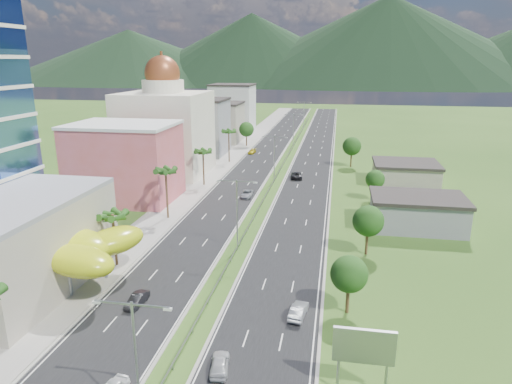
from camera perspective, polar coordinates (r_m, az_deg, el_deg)
The scene contains 36 objects.
ground at distance 60.54m, azimuth -4.38°, elevation -11.00°, with size 500.00×500.00×0.00m, color #2D5119.
road_left at distance 146.28m, azimuth 1.51°, elevation 5.32°, with size 11.00×260.00×0.04m, color black.
road_right at distance 144.85m, azimuth 7.41°, elevation 5.08°, with size 11.00×260.00×0.04m, color black.
sidewalk_left at distance 147.96m, azimuth -2.14°, elevation 5.45°, with size 7.00×260.00×0.12m, color gray.
median_guardrail at distance 127.70m, azimuth 3.63°, elevation 3.96°, with size 0.10×216.06×0.76m.
streetlight_median_a at distance 36.88m, azimuth -14.82°, elevation -18.88°, with size 6.04×0.25×11.00m.
streetlight_median_b at distance 66.92m, azimuth -2.39°, elevation -1.99°, with size 6.04×0.25×11.00m.
streetlight_median_c at distance 105.09m, azimuth 2.31°, elevation 4.73°, with size 6.04×0.25×11.00m.
streetlight_median_d at distance 149.17m, azimuth 4.70°, elevation 8.10°, with size 6.04×0.25×11.00m.
streetlight_median_e at distance 193.68m, azimuth 6.02°, elevation 9.93°, with size 6.04×0.25×11.00m.
lime_canopy at distance 63.00m, azimuth -23.46°, elevation -6.27°, with size 18.00×15.00×7.40m.
pink_shophouse at distance 96.04m, azimuth -16.05°, elevation 3.47°, with size 20.00×15.00×15.00m, color #C85652.
domed_building at distance 116.10m, azimuth -11.27°, elevation 7.84°, with size 20.00×20.00×28.70m.
midrise_grey at distance 139.62m, azimuth -7.10°, elevation 8.00°, with size 16.00×15.00×16.00m, color gray.
midrise_beige at distance 160.78m, azimuth -4.78°, elevation 8.60°, with size 16.00×15.00×13.00m, color #A19784.
midrise_white at distance 182.66m, azimuth -2.94°, elevation 10.33°, with size 16.00×15.00×18.00m, color silver.
billboard at distance 41.32m, azimuth 13.33°, elevation -18.45°, with size 5.20×0.35×6.20m.
shed_near at distance 82.26m, azimuth 19.48°, elevation -2.54°, with size 15.00×10.00×5.00m, color gray.
shed_far at distance 111.20m, azimuth 18.16°, elevation 2.17°, with size 14.00×12.00×4.40m, color #A19784.
palm_tree_b at distance 64.87m, azimuth -17.48°, elevation -3.06°, with size 3.60×3.60×8.10m.
palm_tree_c at distance 81.93m, azimuth -11.23°, elevation 2.39°, with size 3.60×3.60×9.60m.
palm_tree_d at distance 103.37m, azimuth -6.64°, elevation 4.89°, with size 3.60×3.60×8.60m.
palm_tree_e at distance 127.02m, azimuth -3.43°, elevation 7.43°, with size 3.60×3.60×9.40m.
leafy_tree_lfar at distance 151.57m, azimuth -1.20°, elevation 7.83°, with size 4.90×4.90×8.05m.
leafy_tree_ra at distance 52.35m, azimuth 11.56°, elevation -10.03°, with size 4.20×4.20×6.90m.
leafy_tree_rb at distance 68.06m, azimuth 13.85°, elevation -3.55°, with size 4.55×4.55×7.47m.
leafy_tree_rc at distance 95.29m, azimuth 14.67°, elevation 1.54°, with size 3.85×3.85×6.33m.
leafy_tree_rd at distance 124.09m, azimuth 11.89°, elevation 5.62°, with size 4.90×4.90×8.05m.
mountain_ridge at distance 504.92m, azimuth 15.70°, elevation 12.48°, with size 860.00×140.00×90.00m, color black, non-canonical shape.
car_dark_left at distance 56.38m, azimuth -14.65°, elevation -12.90°, with size 1.39×3.98×1.31m, color black.
car_silver_mid_left at distance 95.17m, azimuth -1.15°, elevation -0.23°, with size 2.21×4.80×1.33m, color #94969B.
car_yellow_far_left at distance 139.92m, azimuth -0.51°, elevation 5.08°, with size 1.70×4.19×1.21m, color gold.
car_white_near_right at distance 44.96m, azimuth -4.55°, elevation -20.59°, with size 1.63×4.06×1.38m, color silver.
car_silver_right at distance 52.69m, azimuth 5.34°, elevation -14.54°, with size 1.50×4.31×1.42m, color #97999E.
car_dark_far_right at distance 110.83m, azimuth 5.09°, elevation 2.14°, with size 2.57×5.58×1.55m, color black.
motorcycle at distance 57.03m, azimuth -19.19°, elevation -13.08°, with size 0.52×1.73×1.11m, color black.
Camera 1 is at (13.88, -52.05, 27.62)m, focal length 32.00 mm.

